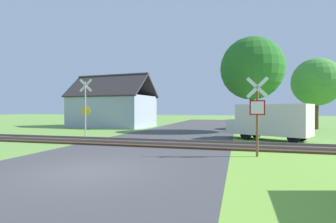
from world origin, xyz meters
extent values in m
plane|color=#6B9942|center=(0.00, 0.00, 0.00)|extent=(160.00, 160.00, 0.00)
cube|color=#424244|center=(0.00, 2.00, 0.00)|extent=(8.30, 80.00, 0.01)
cube|color=#422D1E|center=(0.00, 6.54, 0.05)|extent=(60.00, 2.60, 0.10)
cube|color=slate|center=(0.00, 7.26, 0.16)|extent=(60.00, 0.08, 0.12)
cube|color=slate|center=(0.00, 5.82, 0.16)|extent=(60.00, 0.08, 0.12)
cylinder|color=brown|center=(5.21, 3.96, 1.48)|extent=(0.10, 0.10, 2.95)
cube|color=red|center=(5.21, 3.89, 2.00)|extent=(0.60, 0.07, 0.60)
cube|color=white|center=(5.21, 3.87, 2.00)|extent=(0.49, 0.05, 0.49)
cube|color=white|center=(5.21, 3.89, 2.80)|extent=(0.88, 0.09, 0.88)
cube|color=white|center=(5.21, 3.89, 2.80)|extent=(0.88, 0.09, 0.88)
cylinder|color=#9E9EA5|center=(-5.47, 8.31, 1.89)|extent=(0.09, 0.09, 3.79)
cube|color=white|center=(-5.47, 8.37, 3.54)|extent=(0.87, 0.13, 0.88)
cube|color=white|center=(-5.47, 8.37, 3.54)|extent=(0.87, 0.13, 0.88)
cylinder|color=yellow|center=(-5.47, 8.38, 1.83)|extent=(0.64, 0.11, 0.64)
cube|color=#99A3B7|center=(-9.00, 19.04, 1.69)|extent=(8.86, 6.15, 3.37)
cube|color=#332D2D|center=(-9.12, 17.70, 4.49)|extent=(9.06, 3.89, 2.59)
cube|color=#332D2D|center=(-8.87, 20.38, 4.49)|extent=(9.06, 3.89, 2.59)
cube|color=brown|center=(-6.70, 18.82, 4.77)|extent=(0.55, 0.55, 1.10)
cylinder|color=#513823|center=(5.60, 16.28, 1.71)|extent=(0.38, 0.38, 3.43)
sphere|color=#286B23|center=(5.60, 16.28, 5.44)|extent=(5.36, 5.36, 5.36)
cylinder|color=#513823|center=(11.77, 21.02, 1.43)|extent=(0.42, 0.42, 2.85)
sphere|color=#478E38|center=(11.77, 21.02, 4.58)|extent=(4.61, 4.61, 4.61)
cube|color=silver|center=(6.56, 10.15, 1.29)|extent=(4.60, 3.61, 1.90)
cube|color=silver|center=(4.38, 11.26, 0.79)|extent=(1.45, 1.93, 0.90)
cube|color=#19232D|center=(4.71, 11.10, 1.62)|extent=(0.77, 1.45, 0.85)
cube|color=navy|center=(6.99, 10.99, 0.96)|extent=(3.37, 1.74, 0.16)
cylinder|color=black|center=(5.64, 11.49, 0.34)|extent=(0.69, 0.47, 0.68)
cylinder|color=black|center=(4.93, 10.10, 0.34)|extent=(0.69, 0.47, 0.68)
cylinder|color=black|center=(8.18, 10.19, 0.34)|extent=(0.69, 0.47, 0.68)
cylinder|color=black|center=(7.47, 8.80, 0.34)|extent=(0.69, 0.47, 0.68)
camera|label=1|loc=(4.47, -7.21, 1.92)|focal=28.00mm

